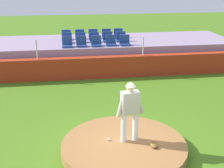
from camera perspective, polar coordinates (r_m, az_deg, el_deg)
The scene contains 24 objects.
ground_plane at distance 8.72m, azimuth 2.20°, elevation -12.33°, with size 60.00×60.00×0.00m, color #47741A.
pitchers_mound at distance 8.65m, azimuth 2.21°, elevation -11.56°, with size 3.41×3.41×0.27m, color olive.
pitcher at distance 8.27m, azimuth 3.34°, elevation -4.29°, with size 0.80×0.31×1.71m.
baseball at distance 8.67m, azimuth -0.66°, elevation -10.15°, with size 0.07×0.07×0.07m, color white.
fielding_glove at distance 8.45m, azimuth 7.72°, elevation -11.04°, with size 0.30×0.20×0.11m, color brown.
brick_barrier at distance 14.42m, azimuth -2.42°, elevation 3.08°, with size 15.13×0.40×1.00m, color #A72F17.
fence_post_left at distance 14.17m, azimuth -13.67°, elevation 6.16°, with size 0.06×0.06×0.87m, color silver.
fence_post_right at distance 14.53m, azimuth 5.73°, elevation 6.94°, with size 0.06×0.06×0.87m, color silver.
bleacher_platform at distance 16.63m, azimuth -3.28°, elevation 5.85°, with size 14.42×3.72×1.29m, color #9A829E.
stadium_chair_0 at distance 15.08m, azimuth -8.24°, elevation 7.35°, with size 0.48×0.44×0.50m.
stadium_chair_1 at distance 15.11m, azimuth -5.65°, elevation 7.48°, with size 0.48×0.44×0.50m.
stadium_chair_2 at distance 15.13m, azimuth -2.89°, elevation 7.57°, with size 0.48×0.44×0.50m.
stadium_chair_3 at distance 15.27m, azimuth -0.19°, elevation 7.70°, with size 0.48×0.44×0.50m.
stadium_chair_4 at distance 15.33m, azimuth 2.38°, elevation 7.73°, with size 0.48×0.44×0.50m.
stadium_chair_5 at distance 15.98m, azimuth -8.23°, elevation 8.04°, with size 0.48×0.44×0.50m.
stadium_chair_6 at distance 16.01m, azimuth -5.73°, elevation 8.17°, with size 0.48×0.44×0.50m.
stadium_chair_7 at distance 16.02m, azimuth -3.25°, elevation 8.25°, with size 0.48×0.44×0.50m.
stadium_chair_8 at distance 16.09m, azimuth -0.76°, elevation 8.32°, with size 0.48×0.44×0.50m.
stadium_chair_9 at distance 16.21m, azimuth 1.69°, elevation 8.40°, with size 0.48×0.44×0.50m.
stadium_chair_10 at distance 16.84m, azimuth -8.38°, elevation 8.63°, with size 0.48×0.44×0.50m.
stadium_chair_11 at distance 16.87m, azimuth -5.93°, elevation 8.75°, with size 0.48×0.44×0.50m.
stadium_chair_12 at distance 16.89m, azimuth -3.47°, elevation 8.84°, with size 0.48×0.44×0.50m.
stadium_chair_13 at distance 16.98m, azimuth -1.02°, elevation 8.93°, with size 0.48×0.44×0.50m.
stadium_chair_14 at distance 17.10m, azimuth 1.19°, elevation 9.01°, with size 0.48×0.44×0.50m.
Camera 1 is at (-1.39, -7.26, 4.63)m, focal length 49.74 mm.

